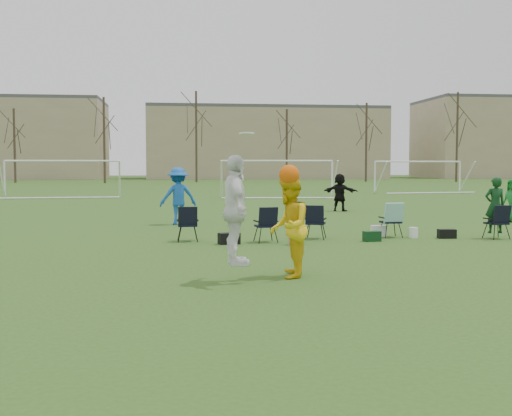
{
  "coord_description": "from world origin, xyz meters",
  "views": [
    {
      "loc": [
        -2.62,
        -9.62,
        2.08
      ],
      "look_at": [
        -1.05,
        2.86,
        1.25
      ],
      "focal_mm": 45.0,
      "sensor_mm": 36.0,
      "label": 1
    }
  ],
  "objects": [
    {
      "name": "sideline_setup",
      "position": [
        2.54,
        7.89,
        0.52
      ],
      "size": [
        9.39,
        2.04,
        1.76
      ],
      "color": "#0F3818",
      "rests_on": "ground"
    },
    {
      "name": "fielder_blue",
      "position": [
        -2.54,
        13.16,
        1.01
      ],
      "size": [
        1.44,
        1.03,
        2.02
      ],
      "primitive_type": "imported",
      "rotation": [
        0.0,
        0.0,
        3.37
      ],
      "color": "blue",
      "rests_on": "ground"
    },
    {
      "name": "ground",
      "position": [
        0.0,
        0.0,
        0.0
      ],
      "size": [
        260.0,
        260.0,
        0.0
      ],
      "primitive_type": "plane",
      "color": "#2C5119",
      "rests_on": "ground"
    },
    {
      "name": "goal_right",
      "position": [
        16.0,
        38.0,
        1.92
      ],
      "size": [
        7.35,
        1.14,
        2.46
      ],
      "rotation": [
        0.0,
        0.0,
        0.14
      ],
      "color": "white",
      "rests_on": "ground"
    },
    {
      "name": "building_row",
      "position": [
        6.73,
        96.0,
        5.99
      ],
      "size": [
        126.0,
        16.0,
        13.0
      ],
      "color": "tan",
      "rests_on": "ground"
    },
    {
      "name": "tree_line",
      "position": [
        0.24,
        69.85,
        5.09
      ],
      "size": [
        110.28,
        3.28,
        11.4
      ],
      "color": "#382B21",
      "rests_on": "ground"
    },
    {
      "name": "fielder_black",
      "position": [
        4.84,
        19.0,
        0.86
      ],
      "size": [
        1.63,
        1.25,
        1.72
      ],
      "primitive_type": "imported",
      "rotation": [
        0.0,
        0.0,
        2.6
      ],
      "color": "black",
      "rests_on": "ground"
    },
    {
      "name": "goal_left",
      "position": [
        -10.0,
        34.0,
        1.92
      ],
      "size": [
        7.39,
        0.76,
        2.46
      ],
      "rotation": [
        0.0,
        0.0,
        0.09
      ],
      "color": "white",
      "rests_on": "ground"
    },
    {
      "name": "goal_mid",
      "position": [
        4.0,
        32.0,
        1.92
      ],
      "size": [
        7.4,
        0.63,
        2.46
      ],
      "rotation": [
        0.0,
        0.0,
        -0.07
      ],
      "color": "white",
      "rests_on": "ground"
    },
    {
      "name": "center_contest",
      "position": [
        -1.01,
        1.88,
        1.13
      ],
      "size": [
        1.77,
        1.53,
        2.67
      ],
      "color": "white",
      "rests_on": "ground"
    }
  ]
}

